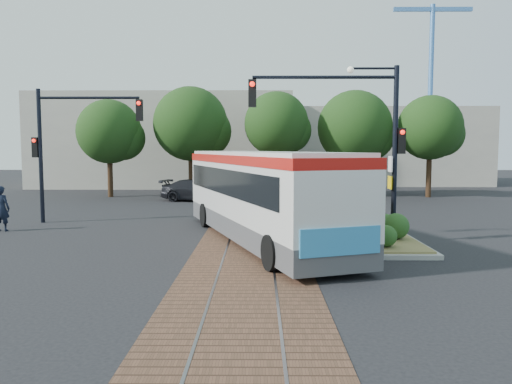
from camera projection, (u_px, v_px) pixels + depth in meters
ground at (250, 239)px, 18.59m from camera, size 120.00×120.00×0.00m
trackbed at (252, 223)px, 22.58m from camera, size 3.60×40.00×0.02m
tree_row at (272, 127)px, 34.52m from camera, size 26.40×5.60×7.67m
warehouses at (250, 144)px, 46.90m from camera, size 40.00×13.00×8.00m
crane at (431, 75)px, 51.37m from camera, size 8.00×0.50×18.00m
city_bus at (260, 191)px, 18.04m from camera, size 6.37×12.26×3.24m
traffic_island at (386, 234)px, 17.63m from camera, size 2.20×5.20×1.13m
signal_pole_main at (360, 125)px, 17.39m from camera, size 5.49×0.46×6.00m
signal_pole_left at (65, 137)px, 22.30m from camera, size 4.99×0.34×6.00m
officer at (1, 209)px, 20.21m from camera, size 0.71×0.49×1.85m
parked_car at (198, 190)px, 31.79m from camera, size 5.07×3.00×1.38m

